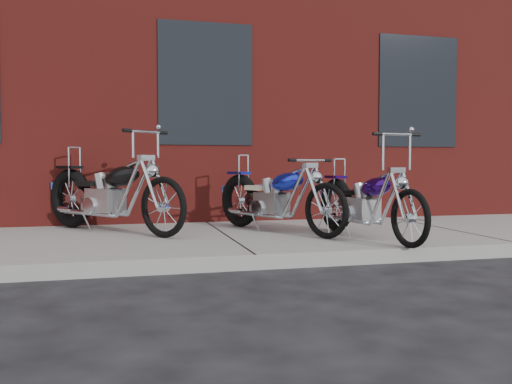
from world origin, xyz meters
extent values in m
plane|color=black|center=(0.00, 0.00, 0.00)|extent=(120.00, 120.00, 0.00)
cube|color=gray|center=(0.00, 1.50, 0.07)|extent=(22.00, 3.00, 0.15)
cube|color=maroon|center=(0.00, 8.00, 4.00)|extent=(22.00, 10.00, 8.00)
torus|color=black|center=(1.46, 1.34, 0.49)|extent=(0.22, 0.70, 0.68)
torus|color=black|center=(1.66, -0.14, 0.46)|extent=(0.15, 0.62, 0.62)
cube|color=gray|center=(1.54, 0.74, 0.48)|extent=(0.31, 0.41, 0.29)
ellipsoid|color=#2B0A64|center=(1.58, 0.47, 0.76)|extent=(0.31, 0.55, 0.29)
cube|color=black|center=(1.51, 0.98, 0.67)|extent=(0.26, 0.29, 0.06)
cylinder|color=silver|center=(1.64, -0.02, 0.71)|extent=(0.07, 0.28, 0.51)
cylinder|color=silver|center=(1.63, 0.10, 1.34)|extent=(0.52, 0.10, 0.03)
cylinder|color=silver|center=(1.47, 1.26, 0.85)|extent=(0.02, 0.02, 0.46)
cylinder|color=silver|center=(1.63, 0.96, 0.36)|extent=(0.16, 0.85, 0.05)
torus|color=black|center=(0.42, 2.16, 0.51)|extent=(0.45, 0.71, 0.73)
torus|color=black|center=(1.13, 0.74, 0.48)|extent=(0.36, 0.62, 0.66)
cube|color=gray|center=(0.71, 1.58, 0.50)|extent=(0.43, 0.49, 0.30)
ellipsoid|color=#1B2BD2|center=(0.84, 1.33, 0.80)|extent=(0.48, 0.61, 0.31)
cube|color=beige|center=(0.59, 1.82, 0.70)|extent=(0.34, 0.36, 0.06)
cylinder|color=silver|center=(1.08, 0.86, 0.74)|extent=(0.17, 0.28, 0.54)
cylinder|color=silver|center=(1.02, 0.97, 1.07)|extent=(0.51, 0.28, 0.03)
cylinder|color=silver|center=(0.46, 2.09, 0.90)|extent=(0.03, 0.03, 0.48)
cylinder|color=silver|center=(0.72, 1.83, 0.37)|extent=(0.45, 0.83, 0.05)
torus|color=black|center=(-1.79, 2.63, 0.55)|extent=(0.64, 0.71, 0.80)
torus|color=black|center=(-0.65, 1.29, 0.51)|extent=(0.53, 0.60, 0.72)
cube|color=gray|center=(-1.33, 2.08, 0.54)|extent=(0.53, 0.54, 0.33)
ellipsoid|color=black|center=(-1.12, 1.85, 0.86)|extent=(0.62, 0.65, 0.34)
cube|color=black|center=(-1.52, 2.30, 0.76)|extent=(0.41, 0.41, 0.07)
cylinder|color=silver|center=(-0.74, 1.40, 0.81)|extent=(0.24, 0.28, 0.60)
cylinder|color=silver|center=(-0.83, 1.51, 1.41)|extent=(0.49, 0.42, 0.03)
cylinder|color=silver|center=(-1.73, 2.56, 0.98)|extent=(0.03, 0.03, 0.54)
cylinder|color=silver|center=(-1.38, 2.36, 0.40)|extent=(0.69, 0.80, 0.05)
camera|label=1|loc=(-1.26, -4.99, 1.02)|focal=38.00mm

